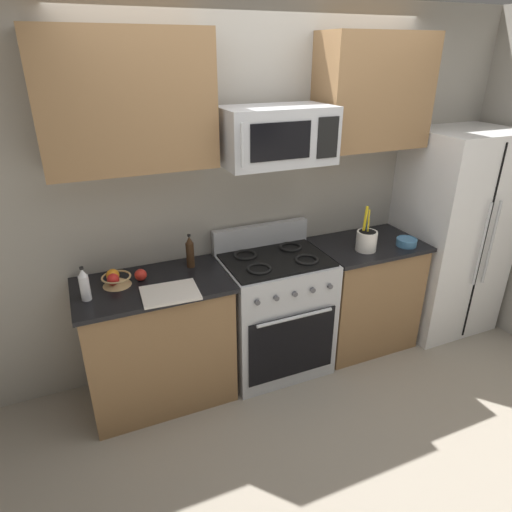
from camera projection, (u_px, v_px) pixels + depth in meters
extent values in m
plane|color=gray|center=(311.00, 415.00, 3.05)|extent=(16.00, 16.00, 0.00)
cube|color=#9E998E|center=(256.00, 194.00, 3.32)|extent=(8.00, 0.10, 2.60)
cube|color=olive|center=(158.00, 344.00, 3.06)|extent=(0.95, 0.55, 0.88)
cube|color=black|center=(152.00, 285.00, 2.87)|extent=(0.99, 0.59, 0.03)
cube|color=#B2B5BA|center=(274.00, 315.00, 3.37)|extent=(0.76, 0.59, 0.91)
cube|color=black|center=(292.00, 346.00, 3.16)|extent=(0.67, 0.01, 0.51)
cylinder|color=#B2B5BA|center=(295.00, 318.00, 3.03)|extent=(0.57, 0.02, 0.02)
cube|color=black|center=(276.00, 259.00, 3.17)|extent=(0.73, 0.53, 0.02)
cube|color=#B2B5BA|center=(261.00, 236.00, 3.36)|extent=(0.76, 0.06, 0.18)
torus|color=black|center=(259.00, 269.00, 3.00)|extent=(0.17, 0.17, 0.02)
torus|color=black|center=(307.00, 260.00, 3.13)|extent=(0.17, 0.17, 0.02)
torus|color=black|center=(245.00, 255.00, 3.20)|extent=(0.17, 0.17, 0.02)
torus|color=black|center=(290.00, 247.00, 3.34)|extent=(0.17, 0.17, 0.02)
cylinder|color=#4C4C51|center=(257.00, 302.00, 2.87)|extent=(0.04, 0.02, 0.04)
cylinder|color=#4C4C51|center=(276.00, 298.00, 2.92)|extent=(0.04, 0.02, 0.04)
cylinder|color=#4C4C51|center=(295.00, 294.00, 2.97)|extent=(0.04, 0.02, 0.04)
cylinder|color=#4C4C51|center=(313.00, 290.00, 3.02)|extent=(0.04, 0.02, 0.04)
cylinder|color=#4C4C51|center=(330.00, 286.00, 3.07)|extent=(0.04, 0.02, 0.04)
cube|color=olive|center=(363.00, 296.00, 3.66)|extent=(0.79, 0.55, 0.88)
cube|color=black|center=(368.00, 245.00, 3.47)|extent=(0.83, 0.59, 0.03)
cube|color=silver|center=(451.00, 234.00, 3.77)|extent=(0.80, 0.66, 1.72)
cube|color=black|center=(483.00, 248.00, 3.49)|extent=(0.01, 0.01, 1.64)
cylinder|color=#B2B5BA|center=(482.00, 245.00, 3.44)|extent=(0.02, 0.02, 0.69)
cylinder|color=#B2B5BA|center=(491.00, 243.00, 3.47)|extent=(0.02, 0.02, 0.69)
cube|color=#B2B5BA|center=(276.00, 135.00, 2.84)|extent=(0.72, 0.40, 0.36)
cube|color=black|center=(281.00, 141.00, 2.65)|extent=(0.40, 0.01, 0.22)
cube|color=black|center=(328.00, 138.00, 2.76)|extent=(0.14, 0.01, 0.25)
cylinder|color=#B2B5BA|center=(242.00, 146.00, 2.53)|extent=(0.02, 0.02, 0.25)
cube|color=olive|center=(127.00, 102.00, 2.52)|extent=(0.98, 0.34, 0.77)
cube|color=olive|center=(373.00, 92.00, 3.13)|extent=(0.82, 0.34, 0.77)
cylinder|color=white|center=(366.00, 241.00, 3.31)|extent=(0.15, 0.15, 0.15)
cylinder|color=black|center=(367.00, 239.00, 3.30)|extent=(0.13, 0.13, 0.13)
cylinder|color=blue|center=(366.00, 231.00, 3.31)|extent=(0.03, 0.02, 0.23)
cylinder|color=yellow|center=(364.00, 226.00, 3.29)|extent=(0.04, 0.03, 0.30)
cylinder|color=yellow|center=(368.00, 228.00, 3.27)|extent=(0.05, 0.05, 0.30)
cone|color=tan|center=(117.00, 281.00, 2.83)|extent=(0.18, 0.18, 0.06)
torus|color=tan|center=(116.00, 277.00, 2.82)|extent=(0.19, 0.19, 0.01)
sphere|color=red|center=(113.00, 279.00, 2.79)|extent=(0.08, 0.08, 0.08)
sphere|color=orange|center=(113.00, 275.00, 2.84)|extent=(0.08, 0.08, 0.08)
sphere|color=red|center=(141.00, 275.00, 2.88)|extent=(0.08, 0.08, 0.08)
cube|color=silver|center=(170.00, 293.00, 2.73)|extent=(0.36, 0.29, 0.02)
cylinder|color=#382314|center=(190.00, 255.00, 3.05)|extent=(0.06, 0.06, 0.18)
cone|color=#382314|center=(189.00, 240.00, 3.00)|extent=(0.05, 0.05, 0.05)
cylinder|color=black|center=(189.00, 235.00, 2.99)|extent=(0.02, 0.02, 0.01)
cylinder|color=silver|center=(85.00, 288.00, 2.64)|extent=(0.06, 0.06, 0.16)
cone|color=silver|center=(82.00, 273.00, 2.60)|extent=(0.05, 0.05, 0.04)
cylinder|color=black|center=(81.00, 268.00, 2.59)|extent=(0.02, 0.02, 0.01)
cylinder|color=teal|center=(406.00, 242.00, 3.41)|extent=(0.15, 0.15, 0.05)
torus|color=teal|center=(407.00, 239.00, 3.40)|extent=(0.16, 0.16, 0.01)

